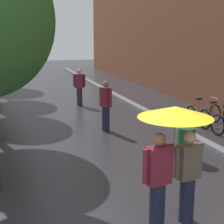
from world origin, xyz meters
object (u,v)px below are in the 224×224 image
litter_bin (186,144)px  pedestrian_walking_far (79,87)px  parked_bicycle_5 (217,117)px  couple_under_umbrella (174,146)px  pedestrian_walking_midground (106,106)px  parked_bicycle_6 (203,113)px

litter_bin → pedestrian_walking_far: 7.75m
parked_bicycle_5 → litter_bin: bearing=-137.4°
couple_under_umbrella → pedestrian_walking_far: bearing=86.2°
litter_bin → pedestrian_walking_far: bearing=98.6°
parked_bicycle_5 → pedestrian_walking_midground: pedestrian_walking_midground is taller
parked_bicycle_6 → pedestrian_walking_midground: pedestrian_walking_midground is taller
pedestrian_walking_far → parked_bicycle_5: bearing=-54.4°
parked_bicycle_6 → couple_under_umbrella: couple_under_umbrella is taller
parked_bicycle_5 → parked_bicycle_6: bearing=100.3°
litter_bin → couple_under_umbrella: bearing=-123.9°
couple_under_umbrella → pedestrian_walking_far: size_ratio=1.24×
parked_bicycle_6 → pedestrian_walking_far: (-3.64, 4.56, 0.48)m
pedestrian_walking_midground → pedestrian_walking_far: (0.06, 4.41, -0.01)m
parked_bicycle_5 → litter_bin: size_ratio=1.30×
litter_bin → pedestrian_walking_far: (-1.15, 7.66, 0.44)m
parked_bicycle_5 → couple_under_umbrella: (-4.44, -5.13, 1.06)m
pedestrian_walking_midground → couple_under_umbrella: bearing=-96.0°
parked_bicycle_6 → pedestrian_walking_midground: size_ratio=0.64×
parked_bicycle_6 → couple_under_umbrella: bearing=-126.6°
parked_bicycle_6 → parked_bicycle_5: bearing=-79.7°
couple_under_umbrella → litter_bin: couple_under_umbrella is taller
pedestrian_walking_far → parked_bicycle_6: bearing=-51.5°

